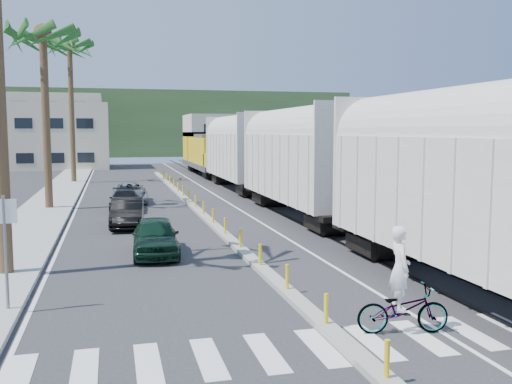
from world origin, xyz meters
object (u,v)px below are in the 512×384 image
street_sign (5,237)px  cyclist (402,299)px  car_second (128,213)px  car_lead (155,236)px

street_sign → cyclist: (8.88, -3.63, -1.19)m
car_second → cyclist: size_ratio=1.74×
car_second → street_sign: bearing=-100.1°
car_second → car_lead: bearing=-78.6°
car_lead → cyclist: bearing=-61.3°
street_sign → car_second: bearing=75.6°
car_lead → car_second: car_lead is taller
cyclist → car_second: bearing=28.7°
car_lead → cyclist: size_ratio=1.69×
car_second → cyclist: bearing=-66.7°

